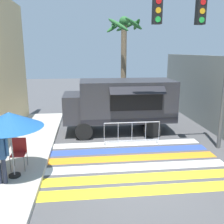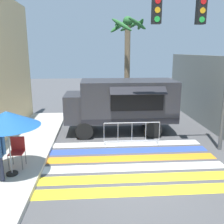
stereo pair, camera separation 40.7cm
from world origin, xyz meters
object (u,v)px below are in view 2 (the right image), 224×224
patio_umbrella (7,119)px  barricade_front (132,134)px  folding_chair (17,149)px  palm_tree (127,47)px  food_truck (120,102)px  traffic_signal_pole (201,36)px

patio_umbrella → barricade_front: 5.22m
patio_umbrella → folding_chair: size_ratio=2.05×
barricade_front → patio_umbrella: bearing=-147.3°
palm_tree → patio_umbrella: bearing=-119.2°
folding_chair → barricade_front: bearing=21.1°
folding_chair → barricade_front: (4.19, 2.09, -0.26)m
patio_umbrella → palm_tree: 9.94m
food_truck → traffic_signal_pole: traffic_signal_pole is taller
traffic_signal_pole → folding_chair: size_ratio=6.28×
food_truck → patio_umbrella: 5.94m
food_truck → patio_umbrella: (-3.86, -4.49, 0.44)m
folding_chair → barricade_front: folding_chair is taller
traffic_signal_pole → patio_umbrella: 7.29m
food_truck → palm_tree: (0.86, 3.96, 2.68)m
folding_chair → food_truck: bearing=39.9°
food_truck → patio_umbrella: size_ratio=2.58×
food_truck → traffic_signal_pole: (2.72, -2.59, 2.93)m
traffic_signal_pole → barricade_front: (-2.37, 0.80, -3.97)m
patio_umbrella → folding_chair: bearing=87.7°
food_truck → folding_chair: 5.51m
barricade_front → traffic_signal_pole: bearing=-18.7°
food_truck → folding_chair: (-3.84, -3.87, -0.77)m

